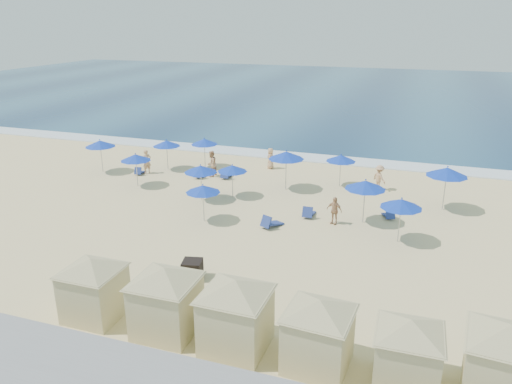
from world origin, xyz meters
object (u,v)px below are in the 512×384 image
umbrella_7 (286,155)px  umbrella_11 (401,203)px  cabana_4 (409,345)px  umbrella_6 (203,189)px  umbrella_2 (167,143)px  beachgoer_3 (379,178)px  beachgoer_1 (211,164)px  cabana_1 (166,292)px  umbrella_1 (136,157)px  umbrella_4 (204,142)px  umbrella_5 (232,168)px  umbrella_0 (100,144)px  umbrella_9 (341,158)px  cabana_2 (236,306)px  umbrella_3 (201,169)px  beachgoer_0 (147,162)px  beachgoer_2 (334,210)px  trash_bin (192,269)px  cabana_0 (93,281)px  cabana_5 (506,353)px  beachgoer_4 (271,158)px  umbrella_8 (365,185)px  umbrella_10 (447,172)px  cabana_3 (319,325)px

umbrella_7 → umbrella_11: umbrella_7 is taller
cabana_4 → umbrella_6: cabana_4 is taller
umbrella_2 → beachgoer_3: size_ratio=1.37×
umbrella_2 → beachgoer_1: umbrella_2 is taller
cabana_1 → umbrella_1: size_ratio=1.97×
cabana_4 → umbrella_4: cabana_4 is taller
umbrella_5 → umbrella_0: bearing=170.5°
cabana_1 → umbrella_6: size_ratio=2.06×
umbrella_7 → umbrella_9: (3.31, 1.79, -0.37)m
umbrella_2 → cabana_4: bearing=-45.2°
cabana_2 → umbrella_3: size_ratio=1.96×
umbrella_2 → beachgoer_0: (-0.93, -1.39, -1.13)m
beachgoer_2 → beachgoer_0: bearing=177.9°
cabana_2 → trash_bin: bearing=132.4°
trash_bin → umbrella_7: bearing=74.5°
cabana_0 → umbrella_1: size_ratio=1.85×
cabana_5 → umbrella_5: 20.14m
cabana_1 → beachgoer_1: bearing=109.0°
cabana_2 → beachgoer_2: (1.15, 12.10, -0.87)m
cabana_2 → beachgoer_4: bearing=104.4°
trash_bin → umbrella_6: size_ratio=0.38×
trash_bin → cabana_5: (11.98, -3.77, 1.26)m
beachgoer_2 → beachgoer_4: (-6.59, 9.16, 0.00)m
cabana_4 → beachgoer_1: (-14.56, 18.03, -0.55)m
cabana_4 → umbrella_8: size_ratio=1.62×
cabana_2 → umbrella_7: (-3.01, 16.95, 0.69)m
umbrella_3 → umbrella_9: 9.53m
umbrella_3 → umbrella_2: bearing=134.9°
trash_bin → beachgoer_0: beachgoer_0 is taller
cabana_5 → umbrella_9: cabana_5 is taller
cabana_0 → umbrella_10: (12.73, 16.34, 0.83)m
cabana_1 → umbrella_3: bearing=109.8°
cabana_5 → beachgoer_0: bearing=142.5°
cabana_1 → beachgoer_3: bearing=73.4°
umbrella_4 → beachgoer_3: (13.21, -1.07, -1.16)m
cabana_0 → umbrella_5: bearing=90.2°
beachgoer_0 → beachgoer_1: 4.87m
umbrella_0 → umbrella_1: (4.21, -1.99, -0.16)m
umbrella_3 → beachgoer_1: bearing=106.6°
trash_bin → cabana_4: bearing=-36.2°
umbrella_0 → umbrella_7: 14.01m
cabana_3 → umbrella_0: (-19.89, 16.34, 0.61)m
umbrella_10 → beachgoer_2: size_ratio=1.73×
cabana_1 → umbrella_7: bearing=91.0°
umbrella_5 → umbrella_9: size_ratio=0.95×
beachgoer_4 → beachgoer_1: bearing=-52.3°
cabana_2 → umbrella_11: size_ratio=1.92×
cabana_5 → umbrella_2: 27.95m
umbrella_6 → beachgoer_3: umbrella_6 is taller
cabana_0 → umbrella_1: bearing=116.1°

